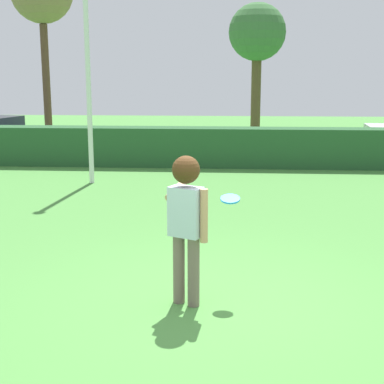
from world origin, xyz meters
TOP-DOWN VIEW (x-y plane):
  - ground_plane at (0.00, 0.00)m, footprint 60.00×60.00m
  - person at (-0.33, -0.01)m, footprint 0.52×0.83m
  - frisbee at (0.17, 0.41)m, footprint 0.24×0.24m
  - lamppost at (-3.28, 7.35)m, footprint 0.24×0.24m
  - hedge_row at (0.00, 10.10)m, footprint 27.05×0.90m
  - oak_tree at (1.26, 18.94)m, footprint 2.47×2.47m

SIDE VIEW (x-z plane):
  - ground_plane at x=0.00m, z-range 0.00..0.00m
  - hedge_row at x=0.00m, z-range 0.00..1.14m
  - person at x=-0.33m, z-range 0.23..2.01m
  - frisbee at x=0.17m, z-range 1.15..1.24m
  - lamppost at x=-3.28m, z-range 0.31..5.77m
  - oak_tree at x=1.26m, z-range 1.49..7.16m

